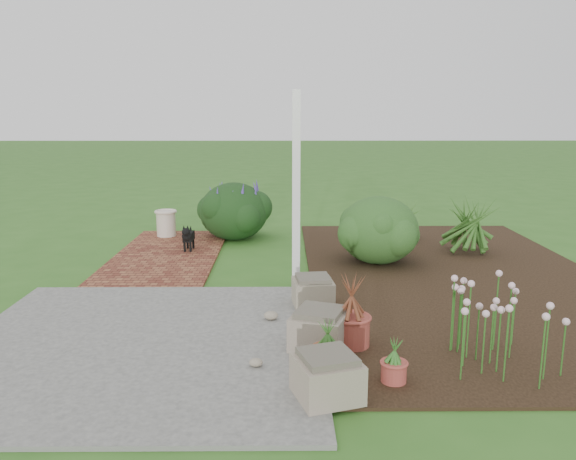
{
  "coord_description": "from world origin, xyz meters",
  "views": [
    {
      "loc": [
        0.15,
        -6.87,
        2.22
      ],
      "look_at": [
        0.2,
        0.4,
        0.7
      ],
      "focal_mm": 35.0,
      "sensor_mm": 36.0,
      "label": 1
    }
  ],
  "objects_px": {
    "cream_ceramic_urn": "(166,224)",
    "black_dog": "(188,236)",
    "stone_trough_near": "(327,378)",
    "evergreen_shrub": "(379,228)"
  },
  "relations": [
    {
      "from": "cream_ceramic_urn",
      "to": "black_dog",
      "type": "bearing_deg",
      "value": -62.4
    },
    {
      "from": "stone_trough_near",
      "to": "black_dog",
      "type": "relative_size",
      "value": 1.0
    },
    {
      "from": "black_dog",
      "to": "cream_ceramic_urn",
      "type": "height_order",
      "value": "cream_ceramic_urn"
    },
    {
      "from": "stone_trough_near",
      "to": "evergreen_shrub",
      "type": "height_order",
      "value": "evergreen_shrub"
    },
    {
      "from": "stone_trough_near",
      "to": "evergreen_shrub",
      "type": "bearing_deg",
      "value": 75.45
    },
    {
      "from": "stone_trough_near",
      "to": "evergreen_shrub",
      "type": "xyz_separation_m",
      "value": [
        1.08,
        4.15,
        0.34
      ]
    },
    {
      "from": "black_dog",
      "to": "evergreen_shrub",
      "type": "bearing_deg",
      "value": -9.87
    },
    {
      "from": "cream_ceramic_urn",
      "to": "evergreen_shrub",
      "type": "xyz_separation_m",
      "value": [
        3.54,
        -1.76,
        0.27
      ]
    },
    {
      "from": "cream_ceramic_urn",
      "to": "evergreen_shrub",
      "type": "bearing_deg",
      "value": -26.4
    },
    {
      "from": "stone_trough_near",
      "to": "black_dog",
      "type": "xyz_separation_m",
      "value": [
        -1.88,
        4.79,
        0.08
      ]
    }
  ]
}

